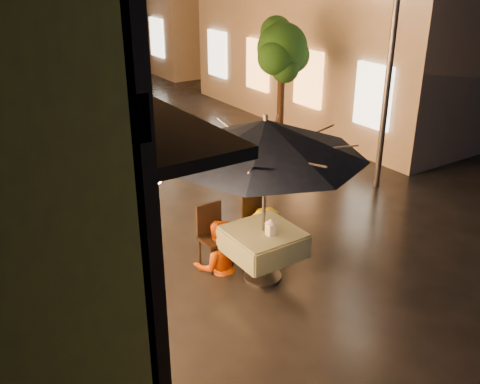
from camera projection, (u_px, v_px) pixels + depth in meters
ground at (334, 275)px, 7.92m from camera, size 90.00×90.00×0.00m
street_tree at (282, 52)px, 11.59m from camera, size 1.43×1.20×3.15m
streetlamp_near at (393, 40)px, 9.77m from camera, size 0.36×0.36×4.23m
cafe_table at (263, 242)px, 7.62m from camera, size 0.99×0.99×0.78m
patio_umbrella at (265, 138)px, 6.99m from camera, size 2.75×2.75×2.46m
cafe_chair_left at (213, 232)px, 8.00m from camera, size 0.42×0.42×0.97m
cafe_chair_right at (256, 219)px, 8.40m from camera, size 0.42×0.42×0.97m
table_lantern at (271, 226)px, 7.36m from camera, size 0.16×0.16×0.25m
person_orange at (217, 223)px, 7.80m from camera, size 0.89×0.78×1.53m
person_yellow at (267, 210)px, 8.20m from camera, size 1.09×0.80×1.51m
bicycle_0 at (81, 196)px, 9.30m from camera, size 1.99×1.01×1.00m
bicycle_1 at (45, 175)px, 10.06m from camera, size 1.88×1.12×1.09m
bicycle_2 at (42, 176)px, 10.25m from camera, size 1.81×0.82×0.92m
bicycle_3 at (32, 153)px, 11.36m from camera, size 1.68×0.62×0.98m
bicycle_4 at (23, 136)px, 12.51m from camera, size 1.81×0.76×0.93m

